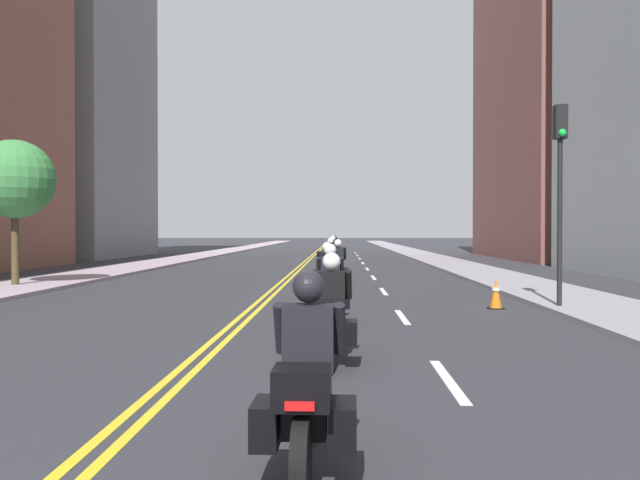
{
  "coord_description": "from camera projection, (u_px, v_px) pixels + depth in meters",
  "views": [
    {
      "loc": [
        2.07,
        -0.17,
        1.89
      ],
      "look_at": [
        1.36,
        23.24,
        1.57
      ],
      "focal_mm": 36.08,
      "sensor_mm": 36.0,
      "label": 1
    }
  ],
  "objects": [
    {
      "name": "lane_dashes_white",
      "position": [
        370.0,
        273.0,
        29.13
      ],
      "size": [
        0.14,
        56.4,
        0.01
      ],
      "color": "silver",
      "rests_on": "ground"
    },
    {
      "name": "motorcycle_0",
      "position": [
        308.0,
        390.0,
        5.01
      ],
      "size": [
        0.77,
        2.12,
        1.58
      ],
      "rotation": [
        0.0,
        0.0,
        -0.02
      ],
      "color": "black",
      "rests_on": "ground"
    },
    {
      "name": "street_tree_0",
      "position": [
        15.0,
        180.0,
        21.29
      ],
      "size": [
        2.62,
        2.62,
        4.93
      ],
      "color": "#493C21",
      "rests_on": "ground"
    },
    {
      "name": "motorcycle_4",
      "position": [
        338.0,
        267.0,
        22.27
      ],
      "size": [
        0.76,
        2.07,
        1.61
      ],
      "rotation": [
        0.0,
        0.0,
        -0.01
      ],
      "color": "black",
      "rests_on": "ground"
    },
    {
      "name": "motorcycle_6",
      "position": [
        333.0,
        257.0,
        30.42
      ],
      "size": [
        0.76,
        2.14,
        1.67
      ],
      "rotation": [
        0.0,
        0.0,
        -0.01
      ],
      "color": "black",
      "rests_on": "ground"
    },
    {
      "name": "motorcycle_3",
      "position": [
        326.0,
        275.0,
        18.18
      ],
      "size": [
        0.78,
        2.11,
        1.58
      ],
      "rotation": [
        0.0,
        0.0,
        -0.06
      ],
      "color": "black",
      "rests_on": "ground"
    },
    {
      "name": "building_left_2",
      "position": [
        69.0,
        47.0,
        47.09
      ],
      "size": [
        9.07,
        14.06,
        30.84
      ],
      "color": "gray",
      "rests_on": "ground"
    },
    {
      "name": "centreline_yellow_outer",
      "position": [
        314.0,
        256.0,
        48.22
      ],
      "size": [
        0.12,
        132.0,
        0.01
      ],
      "primitive_type": "cube",
      "color": "yellow",
      "rests_on": "ground"
    },
    {
      "name": "ground_plane",
      "position": [
        312.0,
        256.0,
        48.23
      ],
      "size": [
        264.0,
        264.0,
        0.0
      ],
      "primitive_type": "plane",
      "color": "#2E2D33"
    },
    {
      "name": "motorcycle_5",
      "position": [
        330.0,
        261.0,
        26.44
      ],
      "size": [
        0.78,
        2.1,
        1.61
      ],
      "rotation": [
        0.0,
        0.0,
        0.04
      ],
      "color": "black",
      "rests_on": "ground"
    },
    {
      "name": "motorcycle_1",
      "position": [
        331.0,
        318.0,
        9.19
      ],
      "size": [
        0.78,
        2.26,
        1.58
      ],
      "rotation": [
        0.0,
        0.0,
        -0.05
      ],
      "color": "black",
      "rests_on": "ground"
    },
    {
      "name": "sidewalk_left",
      "position": [
        202.0,
        255.0,
        48.48
      ],
      "size": [
        2.89,
        144.0,
        0.12
      ],
      "primitive_type": "cube",
      "color": "#A9939F",
      "rests_on": "ground"
    },
    {
      "name": "motorcycle_7",
      "position": [
        335.0,
        254.0,
        34.25
      ],
      "size": [
        0.76,
        2.2,
        1.64
      ],
      "rotation": [
        0.0,
        0.0,
        -0.01
      ],
      "color": "black",
      "rests_on": "ground"
    },
    {
      "name": "building_right_2",
      "position": [
        545.0,
        70.0,
        44.49
      ],
      "size": [
        6.14,
        18.28,
        26.13
      ],
      "color": "brown",
      "rests_on": "ground"
    },
    {
      "name": "traffic_cone_0",
      "position": [
        496.0,
        293.0,
        15.63
      ],
      "size": [
        0.36,
        0.36,
        0.76
      ],
      "color": "black",
      "rests_on": "ground"
    },
    {
      "name": "sidewalk_right",
      "position": [
        424.0,
        256.0,
        47.97
      ],
      "size": [
        2.89,
        144.0,
        0.12
      ],
      "primitive_type": "cube",
      "color": "gray",
      "rests_on": "ground"
    },
    {
      "name": "centreline_yellow_inner",
      "position": [
        310.0,
        256.0,
        48.23
      ],
      "size": [
        0.12,
        132.0,
        0.01
      ],
      "primitive_type": "cube",
      "color": "yellow",
      "rests_on": "ground"
    },
    {
      "name": "motorcycle_2",
      "position": [
        330.0,
        290.0,
        13.36
      ],
      "size": [
        0.78,
        2.11,
        1.63
      ],
      "rotation": [
        0.0,
        0.0,
        0.04
      ],
      "color": "black",
      "rests_on": "ground"
    },
    {
      "name": "traffic_light_near",
      "position": [
        560.0,
        170.0,
        15.23
      ],
      "size": [
        0.28,
        0.38,
        4.88
      ],
      "color": "black",
      "rests_on": "ground"
    }
  ]
}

